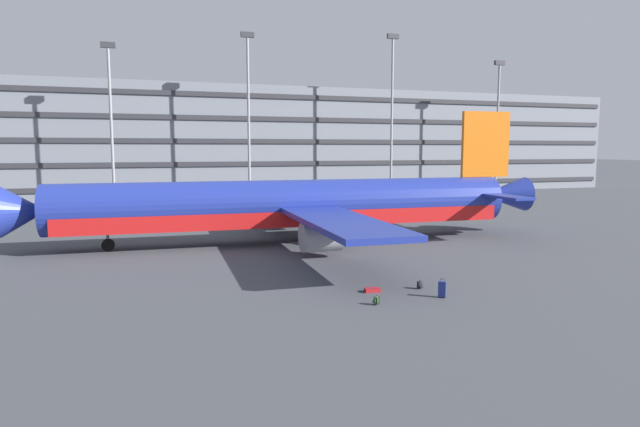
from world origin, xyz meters
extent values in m
plane|color=#424449|center=(0.00, 0.00, 0.00)|extent=(600.00, 600.00, 0.00)
cube|color=slate|center=(0.00, 50.09, 8.50)|extent=(136.40, 17.88, 17.00)
cube|color=#2D2D33|center=(0.00, 41.05, 1.70)|extent=(135.03, 0.24, 0.70)
cube|color=#2D2D33|center=(0.00, 41.05, 5.10)|extent=(135.03, 0.24, 0.70)
cube|color=#2D2D33|center=(0.00, 41.05, 8.50)|extent=(135.03, 0.24, 0.70)
cube|color=#2D2D33|center=(0.00, 41.05, 11.90)|extent=(135.03, 0.24, 0.70)
cube|color=#2D2D33|center=(0.00, 41.05, 15.30)|extent=(135.03, 0.24, 0.70)
cylinder|color=navy|center=(-4.37, -0.23, 3.07)|extent=(35.73, 5.36, 3.72)
cube|color=red|center=(-4.37, -0.23, 2.04)|extent=(34.31, 5.22, 1.19)
cone|color=navy|center=(-23.17, 0.64, 3.07)|extent=(3.13, 3.66, 3.53)
cone|color=navy|center=(14.71, -1.11, 3.34)|extent=(4.59, 3.18, 2.97)
cube|color=orange|center=(12.81, -1.02, 7.71)|extent=(4.47, 0.57, 5.58)
cube|color=navy|center=(12.25, -4.53, 3.53)|extent=(2.06, 5.65, 0.20)
cube|color=navy|center=(12.58, 2.52, 3.53)|extent=(2.06, 5.65, 0.20)
cube|color=navy|center=(-3.80, -9.60, 2.79)|extent=(5.09, 15.14, 0.36)
cube|color=navy|center=(-2.94, 9.05, 2.79)|extent=(5.09, 15.14, 0.36)
cylinder|color=#9E9EA3|center=(-4.18, -6.89, 1.47)|extent=(2.75, 2.16, 2.04)
cylinder|color=#9E9EA3|center=(-3.56, 6.38, 1.47)|extent=(2.75, 2.16, 2.04)
cylinder|color=black|center=(-17.88, 0.40, 0.45)|extent=(0.92, 0.39, 0.90)
cylinder|color=slate|center=(-17.88, 0.40, 1.05)|extent=(0.20, 0.20, 1.21)
cylinder|color=black|center=(-3.02, -1.87, 0.45)|extent=(0.92, 0.39, 0.90)
cylinder|color=slate|center=(-3.02, -1.87, 1.05)|extent=(0.20, 0.20, 1.21)
cylinder|color=black|center=(-2.87, 1.28, 0.45)|extent=(0.92, 0.39, 0.90)
cylinder|color=slate|center=(-2.87, 1.28, 1.05)|extent=(0.20, 0.20, 1.21)
cylinder|color=gray|center=(-18.41, 33.85, 9.95)|extent=(0.36, 0.36, 19.91)
cube|color=#333338|center=(-18.41, 33.85, 20.26)|extent=(1.80, 0.50, 0.70)
cylinder|color=gray|center=(-0.71, 33.85, 11.14)|extent=(0.36, 0.36, 22.29)
cube|color=#333338|center=(-0.71, 33.85, 22.64)|extent=(1.80, 0.50, 0.70)
cylinder|color=gray|center=(21.02, 33.85, 11.74)|extent=(0.36, 0.36, 23.47)
cube|color=#333338|center=(21.02, 33.85, 23.82)|extent=(1.80, 0.50, 0.70)
cylinder|color=gray|center=(39.86, 33.85, 10.29)|extent=(0.36, 0.36, 20.59)
cube|color=#333338|center=(39.86, 33.85, 20.94)|extent=(1.80, 0.50, 0.70)
cube|color=#B21E23|center=(-4.52, -16.09, 0.10)|extent=(0.84, 0.53, 0.21)
cube|color=black|center=(-4.93, -16.04, 0.10)|extent=(0.06, 0.22, 0.02)
cube|color=navy|center=(-1.68, -18.18, 0.43)|extent=(0.45, 0.43, 0.77)
cylinder|color=#333338|center=(-1.81, -18.18, 0.89)|extent=(0.02, 0.02, 0.14)
cylinder|color=#333338|center=(-1.65, -18.31, 0.89)|extent=(0.02, 0.02, 0.14)
cube|color=black|center=(-1.73, -18.25, 0.95)|extent=(0.17, 0.14, 0.02)
cylinder|color=black|center=(-1.73, -18.01, 0.03)|extent=(0.05, 0.05, 0.05)
cylinder|color=black|center=(-1.50, -18.19, 0.03)|extent=(0.05, 0.05, 0.05)
cylinder|color=black|center=(-1.87, -18.18, 0.03)|extent=(0.05, 0.05, 0.05)
cylinder|color=black|center=(-1.63, -18.36, 0.03)|extent=(0.05, 0.05, 0.05)
ellipsoid|color=#264C26|center=(-5.33, -18.31, 0.22)|extent=(0.42, 0.40, 0.44)
ellipsoid|color=#264C26|center=(-5.39, -18.22, 0.15)|extent=(0.26, 0.23, 0.20)
torus|color=black|center=(-5.31, -18.34, 0.45)|extent=(0.07, 0.06, 0.08)
cube|color=black|center=(-5.34, -18.46, 0.22)|extent=(0.04, 0.04, 0.37)
cube|color=black|center=(-5.19, -18.35, 0.22)|extent=(0.04, 0.04, 0.37)
ellipsoid|color=black|center=(-1.89, -16.35, 0.23)|extent=(0.42, 0.33, 0.45)
ellipsoid|color=black|center=(-1.86, -16.44, 0.16)|extent=(0.28, 0.18, 0.20)
torus|color=black|center=(-1.90, -16.32, 0.46)|extent=(0.08, 0.04, 0.08)
cube|color=black|center=(-1.82, -16.22, 0.23)|extent=(0.04, 0.03, 0.38)
cube|color=black|center=(-2.02, -16.29, 0.23)|extent=(0.04, 0.03, 0.38)
camera|label=1|loc=(-15.94, -41.26, 7.33)|focal=30.71mm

